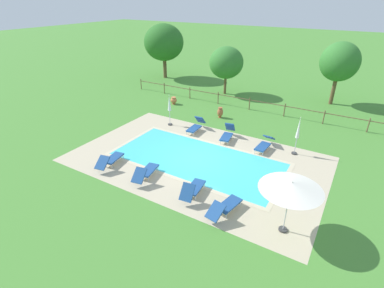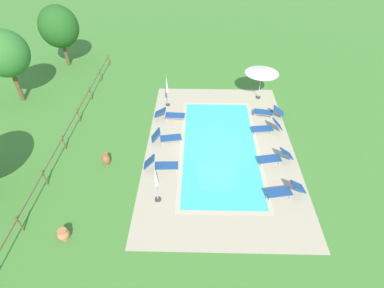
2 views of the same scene
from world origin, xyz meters
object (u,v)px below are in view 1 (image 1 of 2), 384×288
at_px(terracotta_urn_near_fence, 220,112).
at_px(sun_lounger_north_near_steps, 265,144).
at_px(patio_umbrella_closed_row_mid_west, 169,106).
at_px(tree_east_mid, 226,63).
at_px(sun_lounger_north_far, 196,126).
at_px(tree_west_mid, 340,62).
at_px(sun_lounger_south_near_corner, 227,134).
at_px(sun_lounger_north_mid, 193,189).
at_px(tree_centre, 164,43).
at_px(patio_umbrella_open_foreground, 291,186).
at_px(terracotta_urn_by_tree, 174,100).
at_px(sun_lounger_north_end, 146,172).
at_px(sun_lounger_south_far, 225,206).
at_px(sun_lounger_south_mid, 110,159).
at_px(patio_umbrella_closed_row_west, 298,132).

bearing_deg(terracotta_urn_near_fence, sun_lounger_north_near_steps, -35.36).
distance_m(patio_umbrella_closed_row_mid_west, tree_east_mid, 9.11).
relative_size(sun_lounger_north_far, tree_west_mid, 0.37).
height_order(sun_lounger_north_far, sun_lounger_south_near_corner, sun_lounger_south_near_corner).
height_order(sun_lounger_north_mid, tree_centre, tree_centre).
bearing_deg(sun_lounger_north_near_steps, sun_lounger_south_near_corner, 178.49).
xyz_separation_m(patio_umbrella_open_foreground, terracotta_urn_by_tree, (-12.48, 10.44, -1.84)).
bearing_deg(terracotta_urn_near_fence, tree_centre, 144.15).
height_order(sun_lounger_north_mid, sun_lounger_north_end, sun_lounger_north_mid).
bearing_deg(sun_lounger_north_mid, sun_lounger_north_far, 119.37).
xyz_separation_m(tree_centre, tree_east_mid, (8.57, -2.08, -0.92)).
height_order(patio_umbrella_open_foreground, tree_east_mid, tree_east_mid).
height_order(sun_lounger_south_far, patio_umbrella_closed_row_mid_west, patio_umbrella_closed_row_mid_west).
bearing_deg(sun_lounger_south_near_corner, terracotta_urn_near_fence, 123.24).
height_order(patio_umbrella_closed_row_mid_west, tree_west_mid, tree_west_mid).
distance_m(sun_lounger_south_near_corner, patio_umbrella_closed_row_mid_west, 4.77).
relative_size(sun_lounger_south_near_corner, terracotta_urn_by_tree, 3.05).
relative_size(sun_lounger_south_near_corner, sun_lounger_south_mid, 0.92).
height_order(sun_lounger_south_near_corner, patio_umbrella_closed_row_west, patio_umbrella_closed_row_west).
bearing_deg(patio_umbrella_open_foreground, patio_umbrella_closed_row_mid_west, 147.28).
bearing_deg(sun_lounger_south_far, patio_umbrella_closed_row_west, 79.63).
relative_size(patio_umbrella_closed_row_west, tree_centre, 0.41).
xyz_separation_m(sun_lounger_south_mid, patio_umbrella_closed_row_mid_west, (-0.43, 6.40, 1.12)).
distance_m(sun_lounger_north_mid, patio_umbrella_closed_row_west, 7.42).
bearing_deg(patio_umbrella_open_foreground, terracotta_urn_near_fence, 128.13).
distance_m(sun_lounger_north_near_steps, tree_east_mid, 11.78).
bearing_deg(sun_lounger_north_near_steps, patio_umbrella_open_foreground, -65.22).
xyz_separation_m(sun_lounger_north_far, terracotta_urn_by_tree, (-4.54, 3.92, -0.05)).
xyz_separation_m(sun_lounger_south_mid, patio_umbrella_open_foreground, (9.69, -0.10, 1.82)).
xyz_separation_m(sun_lounger_north_far, patio_umbrella_closed_row_mid_west, (-2.19, -0.02, 1.10)).
bearing_deg(sun_lounger_south_mid, patio_umbrella_closed_row_west, 38.01).
relative_size(sun_lounger_north_near_steps, sun_lounger_north_mid, 1.06).
bearing_deg(sun_lounger_north_near_steps, sun_lounger_south_far, -85.98).
height_order(sun_lounger_south_near_corner, tree_east_mid, tree_east_mid).
relative_size(tree_centre, tree_east_mid, 1.32).
xyz_separation_m(patio_umbrella_closed_row_west, tree_west_mid, (0.49, 10.89, 2.14)).
bearing_deg(tree_east_mid, sun_lounger_north_mid, -69.93).
bearing_deg(terracotta_urn_by_tree, tree_east_mid, 63.37).
bearing_deg(sun_lounger_north_mid, terracotta_urn_by_tree, 128.26).
relative_size(sun_lounger_north_mid, sun_lounger_south_mid, 0.94).
bearing_deg(patio_umbrella_closed_row_west, sun_lounger_north_end, -132.20).
bearing_deg(sun_lounger_north_end, tree_west_mid, 69.68).
distance_m(sun_lounger_north_end, tree_east_mid, 15.81).
xyz_separation_m(patio_umbrella_open_foreground, tree_west_mid, (-0.71, 17.63, 1.43)).
relative_size(sun_lounger_south_mid, tree_east_mid, 0.47).
bearing_deg(sun_lounger_south_near_corner, tree_east_mid, 116.28).
bearing_deg(tree_west_mid, sun_lounger_south_mid, -117.14).
bearing_deg(patio_umbrella_closed_row_west, sun_lounger_north_mid, -115.24).
height_order(terracotta_urn_near_fence, tree_west_mid, tree_west_mid).
bearing_deg(sun_lounger_south_far, terracotta_urn_by_tree, 133.04).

